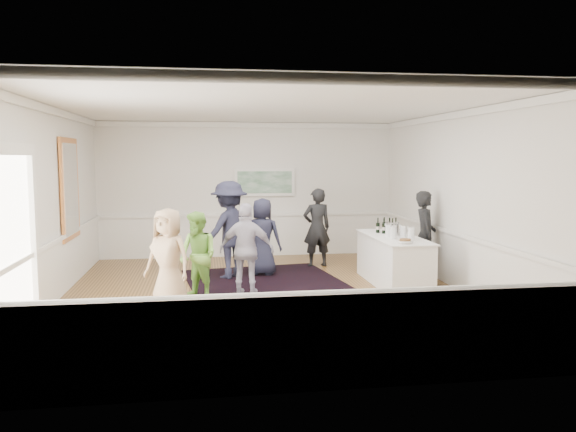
{
  "coord_description": "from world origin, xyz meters",
  "views": [
    {
      "loc": [
        -1.02,
        -9.39,
        2.38
      ],
      "look_at": [
        0.41,
        0.2,
        1.36
      ],
      "focal_mm": 35.0,
      "sensor_mm": 36.0,
      "label": 1
    }
  ],
  "objects": [
    {
      "name": "doorway",
      "position": [
        -3.45,
        -1.9,
        1.42
      ],
      "size": [
        0.1,
        1.78,
        2.56
      ],
      "color": "white",
      "rests_on": "wall_left"
    },
    {
      "name": "guest_navy",
      "position": [
        0.11,
        1.74,
        0.78
      ],
      "size": [
        0.89,
        0.75,
        1.56
      ],
      "primitive_type": "imported",
      "rotation": [
        0.0,
        0.0,
        2.75
      ],
      "color": "#1C1D2F",
      "rests_on": "floor"
    },
    {
      "name": "wainscoting",
      "position": [
        0.0,
        0.0,
        0.5
      ],
      "size": [
        7.0,
        8.0,
        1.0
      ],
      "primitive_type": null,
      "color": "white",
      "rests_on": "floor"
    },
    {
      "name": "landscape_painting",
      "position": [
        0.4,
        3.95,
        1.78
      ],
      "size": [
        1.44,
        0.06,
        0.66
      ],
      "color": "white",
      "rests_on": "wall_back"
    },
    {
      "name": "guest_green",
      "position": [
        -1.15,
        -0.05,
        0.74
      ],
      "size": [
        0.9,
        0.91,
        1.48
      ],
      "primitive_type": "imported",
      "rotation": [
        0.0,
        0.0,
        -0.8
      ],
      "color": "#8BD254",
      "rests_on": "floor"
    },
    {
      "name": "wall_front",
      "position": [
        0.0,
        -4.0,
        1.6
      ],
      "size": [
        7.0,
        0.02,
        3.2
      ],
      "primitive_type": "cube",
      "color": "white",
      "rests_on": "floor"
    },
    {
      "name": "nut_bowl",
      "position": [
        2.36,
        -0.31,
        0.95
      ],
      "size": [
        0.28,
        0.28,
        0.08
      ],
      "color": "white",
      "rests_on": "serving_table"
    },
    {
      "name": "wall_back",
      "position": [
        0.0,
        4.0,
        1.6
      ],
      "size": [
        7.0,
        0.02,
        3.2
      ],
      "primitive_type": "cube",
      "color": "white",
      "rests_on": "floor"
    },
    {
      "name": "area_rug",
      "position": [
        0.14,
        0.72,
        0.01
      ],
      "size": [
        3.34,
        4.1,
        0.02
      ],
      "primitive_type": "cube",
      "rotation": [
        0.0,
        0.0,
        0.14
      ],
      "color": "black",
      "rests_on": "floor"
    },
    {
      "name": "guest_lilac",
      "position": [
        -0.33,
        0.06,
        0.8
      ],
      "size": [
        1.01,
        0.61,
        1.6
      ],
      "primitive_type": "imported",
      "rotation": [
        0.0,
        0.0,
        2.89
      ],
      "color": "silver",
      "rests_on": "floor"
    },
    {
      "name": "guest_tan",
      "position": [
        -1.6,
        -0.59,
        0.8
      ],
      "size": [
        0.93,
        0.83,
        1.59
      ],
      "primitive_type": "imported",
      "rotation": [
        0.0,
        0.0,
        -0.54
      ],
      "color": "tan",
      "rests_on": "floor"
    },
    {
      "name": "wine_bottles",
      "position": [
        2.49,
        1.04,
        1.06
      ],
      "size": [
        0.43,
        0.26,
        0.31
      ],
      "color": "black",
      "rests_on": "serving_table"
    },
    {
      "name": "wall_right",
      "position": [
        3.5,
        0.0,
        1.6
      ],
      "size": [
        0.02,
        8.0,
        3.2
      ],
      "primitive_type": "cube",
      "color": "white",
      "rests_on": "floor"
    },
    {
      "name": "juice_pitchers",
      "position": [
        2.45,
        0.27,
        1.03
      ],
      "size": [
        0.37,
        0.62,
        0.24
      ],
      "color": "#5FB03E",
      "rests_on": "serving_table"
    },
    {
      "name": "floor",
      "position": [
        0.0,
        0.0,
        0.0
      ],
      "size": [
        8.0,
        8.0,
        0.0
      ],
      "primitive_type": "plane",
      "color": "olive",
      "rests_on": "ground"
    },
    {
      "name": "ice_bucket",
      "position": [
        2.47,
        0.72,
        1.02
      ],
      "size": [
        0.26,
        0.26,
        0.25
      ],
      "primitive_type": "cylinder",
      "color": "silver",
      "rests_on": "serving_table"
    },
    {
      "name": "mirror",
      "position": [
        -3.45,
        1.3,
        1.8
      ],
      "size": [
        0.05,
        1.25,
        1.85
      ],
      "color": "#E98C44",
      "rests_on": "wall_left"
    },
    {
      "name": "serving_table",
      "position": [
        2.45,
        0.54,
        0.46
      ],
      "size": [
        0.85,
        2.24,
        0.91
      ],
      "color": "white",
      "rests_on": "floor"
    },
    {
      "name": "bartender",
      "position": [
        3.2,
        0.89,
        0.86
      ],
      "size": [
        0.56,
        0.71,
        1.73
      ],
      "primitive_type": "imported",
      "rotation": [
        0.0,
        0.0,
        1.32
      ],
      "color": "black",
      "rests_on": "floor"
    },
    {
      "name": "ceiling",
      "position": [
        0.0,
        0.0,
        3.2
      ],
      "size": [
        7.0,
        8.0,
        0.02
      ],
      "primitive_type": "cube",
      "color": "white",
      "rests_on": "wall_back"
    },
    {
      "name": "guest_dark_a",
      "position": [
        -0.55,
        1.56,
        0.96
      ],
      "size": [
        1.42,
        1.31,
        1.91
      ],
      "primitive_type": "imported",
      "rotation": [
        0.0,
        0.0,
        3.78
      ],
      "color": "#1C1D2F",
      "rests_on": "floor"
    },
    {
      "name": "wall_left",
      "position": [
        -3.5,
        0.0,
        1.6
      ],
      "size": [
        0.02,
        8.0,
        3.2
      ],
      "primitive_type": "cube",
      "color": "white",
      "rests_on": "floor"
    },
    {
      "name": "guest_dark_b",
      "position": [
        1.38,
        2.47,
        0.85
      ],
      "size": [
        0.67,
        0.49,
        1.71
      ],
      "primitive_type": "imported",
      "rotation": [
        0.0,
        0.0,
        3.28
      ],
      "color": "black",
      "rests_on": "floor"
    }
  ]
}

